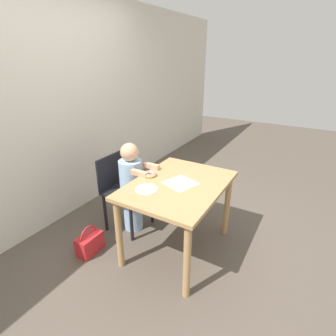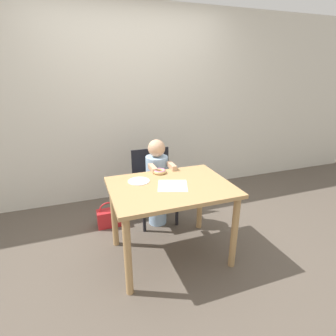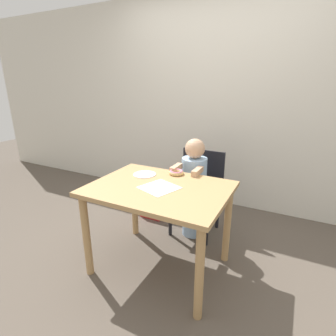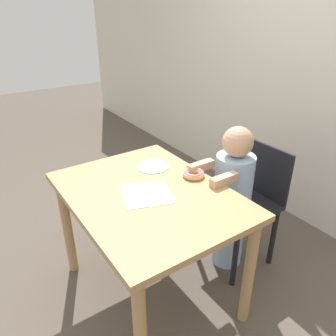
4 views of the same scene
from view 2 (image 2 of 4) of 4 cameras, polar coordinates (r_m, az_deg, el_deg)
ground_plane at (r=2.71m, az=0.53°, el=-18.21°), size 12.00×12.00×0.00m
wall_back at (r=3.59m, az=-7.93°, el=13.05°), size 8.00×0.05×2.50m
dining_table at (r=2.37m, az=0.58°, el=-6.24°), size 1.07×0.80×0.74m
chair at (r=3.07m, az=-3.02°, el=-3.20°), size 0.45×0.43×0.84m
child_figure at (r=2.95m, az=-2.38°, el=-3.20°), size 0.26×0.40×1.01m
donut at (r=2.59m, az=-1.83°, el=-0.71°), size 0.13×0.13×0.04m
napkin at (r=2.32m, az=1.01°, el=-3.88°), size 0.33×0.33×0.00m
handbag at (r=3.15m, az=-12.76°, el=-10.43°), size 0.26×0.15×0.30m
plate at (r=2.42m, az=-6.38°, el=-2.83°), size 0.20×0.20×0.01m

